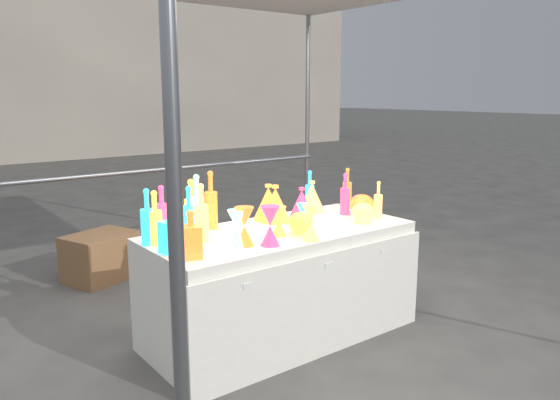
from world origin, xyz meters
TOP-DOWN VIEW (x-y plane):
  - ground at (0.00, 0.00)m, footprint 80.00×80.00m
  - display_table at (0.00, -0.01)m, footprint 1.84×0.83m
  - background_building at (4.00, 14.00)m, footprint 14.00×6.00m
  - cardboard_box_closed at (-0.58, 1.87)m, footprint 0.69×0.59m
  - cardboard_box_flat at (0.59, 2.17)m, footprint 0.90×0.84m
  - bottle_0 at (-0.81, 0.16)m, footprint 0.10×0.10m
  - bottle_1 at (-0.85, 0.19)m, footprint 0.09×0.09m
  - bottle_2 at (-0.35, 0.30)m, footprint 0.10×0.10m
  - bottle_3 at (-0.68, 0.35)m, footprint 0.11×0.11m
  - bottle_4 at (-0.56, 0.05)m, footprint 0.09×0.09m
  - bottle_5 at (-0.54, 0.14)m, footprint 0.11×0.11m
  - bottle_6 at (-0.51, 0.27)m, footprint 0.10×0.10m
  - bottle_7 at (-0.59, 0.16)m, footprint 0.10×0.10m
  - decanter_0 at (-0.81, -0.15)m, footprint 0.13×0.13m
  - decanter_1 at (-0.77, -0.21)m, footprint 0.14×0.14m
  - decanter_2 at (-0.81, -0.05)m, footprint 0.13×0.13m
  - hourglass_0 at (-0.40, -0.18)m, footprint 0.14×0.14m
  - hourglass_1 at (-0.28, -0.27)m, footprint 0.14×0.14m
  - hourglass_2 at (-0.02, -0.34)m, footprint 0.14×0.14m
  - hourglass_3 at (-0.45, -0.17)m, footprint 0.13×0.13m
  - hourglass_4 at (-0.11, -0.12)m, footprint 0.13×0.13m
  - hourglass_5 at (0.08, -0.14)m, footprint 0.09×0.09m
  - globe_0 at (0.04, -0.17)m, footprint 0.16×0.16m
  - globe_1 at (0.57, -0.21)m, footprint 0.19×0.19m
  - globe_2 at (0.71, -0.06)m, footprint 0.24×0.24m
  - globe_3 at (0.81, 0.05)m, footprint 0.19×0.19m
  - lampshade_0 at (0.11, 0.20)m, footprint 0.28×0.28m
  - lampshade_1 at (0.11, 0.28)m, footprint 0.27×0.27m
  - lampshade_2 at (0.33, 0.17)m, footprint 0.24×0.24m
  - lampshade_3 at (0.52, 0.28)m, footprint 0.24×0.24m
  - bottle_8 at (0.54, 0.33)m, footprint 0.07×0.07m
  - bottle_9 at (0.86, 0.25)m, footprint 0.08×0.08m
  - bottle_10 at (0.66, 0.07)m, footprint 0.09×0.09m
  - bottle_11 at (0.76, -0.17)m, footprint 0.08×0.08m

SIDE VIEW (x-z plane):
  - ground at x=0.00m, z-range 0.00..0.00m
  - cardboard_box_flat at x=0.59m, z-range 0.00..0.06m
  - cardboard_box_closed at x=-0.58m, z-range 0.00..0.42m
  - display_table at x=0.00m, z-range 0.00..0.75m
  - globe_3 at x=0.81m, z-range 0.75..0.87m
  - globe_0 at x=0.04m, z-range 0.75..0.88m
  - globe_1 at x=0.57m, z-range 0.75..0.88m
  - globe_2 at x=0.71m, z-range 0.75..0.90m
  - hourglass_5 at x=0.08m, z-range 0.75..0.94m
  - hourglass_4 at x=-0.11m, z-range 0.75..0.94m
  - hourglass_3 at x=-0.45m, z-range 0.75..0.97m
  - lampshade_2 at x=0.33m, z-range 0.75..0.98m
  - hourglass_2 at x=-0.02m, z-range 0.75..0.98m
  - hourglass_0 at x=-0.40m, z-range 0.75..0.98m
  - hourglass_1 at x=-0.28m, z-range 0.75..0.99m
  - lampshade_3 at x=0.52m, z-range 0.75..0.99m
  - lampshade_1 at x=0.11m, z-range 0.75..1.01m
  - decanter_0 at x=-0.81m, z-range 0.75..1.01m
  - lampshade_0 at x=0.11m, z-range 0.75..1.01m
  - decanter_2 at x=-0.81m, z-range 0.75..1.02m
  - decanter_1 at x=-0.77m, z-range 0.75..1.02m
  - bottle_11 at x=0.76m, z-range 0.75..1.02m
  - bottle_8 at x=0.54m, z-range 0.75..1.06m
  - bottle_10 at x=0.66m, z-range 0.75..1.06m
  - bottle_9 at x=0.86m, z-range 0.75..1.06m
  - bottle_3 at x=-0.68m, z-range 0.75..1.07m
  - bottle_0 at x=-0.81m, z-range 0.75..1.08m
  - bottle_7 at x=-0.59m, z-range 0.75..1.08m
  - bottle_1 at x=-0.85m, z-range 0.75..1.09m
  - bottle_6 at x=-0.51m, z-range 0.75..1.11m
  - bottle_4 at x=-0.56m, z-range 0.75..1.11m
  - bottle_2 at x=-0.35m, z-range 0.75..1.14m
  - bottle_5 at x=-0.54m, z-range 0.75..1.16m
  - background_building at x=4.00m, z-range 0.00..6.00m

